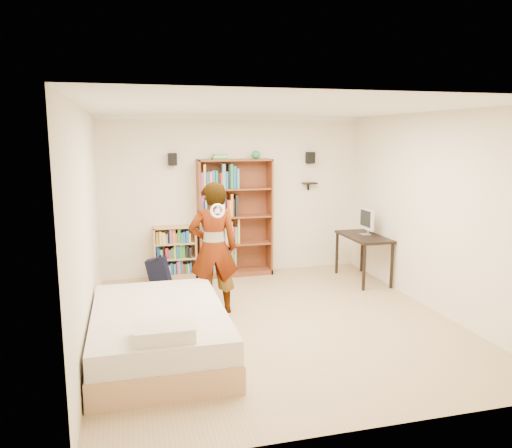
{
  "coord_description": "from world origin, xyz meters",
  "views": [
    {
      "loc": [
        -1.79,
        -5.89,
        2.37
      ],
      "look_at": [
        -0.1,
        0.6,
        1.19
      ],
      "focal_mm": 35.0,
      "sensor_mm": 36.0,
      "label": 1
    }
  ],
  "objects": [
    {
      "name": "low_bookshelf",
      "position": [
        -1.05,
        2.37,
        0.45
      ],
      "size": [
        0.71,
        0.27,
        0.89
      ],
      "primitive_type": null,
      "color": "tan",
      "rests_on": "ground"
    },
    {
      "name": "imac",
      "position": [
        2.0,
        1.5,
        0.98
      ],
      "size": [
        0.13,
        0.45,
        0.44
      ],
      "primitive_type": null,
      "rotation": [
        0.0,
        0.0,
        -0.11
      ],
      "color": "silver",
      "rests_on": "computer_desk"
    },
    {
      "name": "wall_shelf",
      "position": [
        1.35,
        2.41,
        1.55
      ],
      "size": [
        0.25,
        0.16,
        0.02
      ],
      "primitive_type": "cube",
      "color": "black",
      "rests_on": "room_shell"
    },
    {
      "name": "person",
      "position": [
        -0.7,
        0.56,
        0.89
      ],
      "size": [
        0.68,
        0.47,
        1.79
      ],
      "primitive_type": "imported",
      "rotation": [
        0.0,
        0.0,
        3.07
      ],
      "color": "black",
      "rests_on": "ground"
    },
    {
      "name": "room_shell",
      "position": [
        0.0,
        0.0,
        1.76
      ],
      "size": [
        4.52,
        5.02,
        2.71
      ],
      "color": "beige",
      "rests_on": "ground"
    },
    {
      "name": "speaker_left",
      "position": [
        -1.05,
        2.4,
        2.0
      ],
      "size": [
        0.14,
        0.12,
        0.2
      ],
      "primitive_type": "cube",
      "color": "black",
      "rests_on": "room_shell"
    },
    {
      "name": "ground",
      "position": [
        0.0,
        0.0,
        0.0
      ],
      "size": [
        4.5,
        5.0,
        0.01
      ],
      "primitive_type": "cube",
      "color": "tan",
      "rests_on": "ground"
    },
    {
      "name": "crown_molding",
      "position": [
        0.0,
        0.0,
        2.67
      ],
      "size": [
        4.5,
        5.0,
        0.06
      ],
      "color": "white",
      "rests_on": "room_shell"
    },
    {
      "name": "daybed",
      "position": [
        -1.51,
        -0.61,
        0.32
      ],
      "size": [
        1.43,
        2.2,
        0.65
      ],
      "primitive_type": null,
      "color": "silver",
      "rests_on": "ground"
    },
    {
      "name": "computer_desk",
      "position": [
        1.95,
        1.45,
        0.38
      ],
      "size": [
        0.56,
        1.12,
        0.76
      ],
      "primitive_type": null,
      "color": "black",
      "rests_on": "ground"
    },
    {
      "name": "wii_wheel",
      "position": [
        -0.7,
        0.23,
        1.45
      ],
      "size": [
        0.19,
        0.07,
        0.19
      ],
      "primitive_type": "torus",
      "rotation": [
        1.36,
        0.0,
        0.0
      ],
      "color": "silver",
      "rests_on": "person"
    },
    {
      "name": "speaker_right",
      "position": [
        1.35,
        2.4,
        2.0
      ],
      "size": [
        0.14,
        0.12,
        0.2
      ],
      "primitive_type": "cube",
      "color": "black",
      "rests_on": "room_shell"
    },
    {
      "name": "navy_bag",
      "position": [
        -1.36,
        1.97,
        0.24
      ],
      "size": [
        0.41,
        0.33,
        0.48
      ],
      "primitive_type": null,
      "rotation": [
        0.0,
        0.0,
        -0.35
      ],
      "color": "black",
      "rests_on": "ground"
    },
    {
      "name": "tall_bookshelf",
      "position": [
        -0.03,
        2.32,
        1.0
      ],
      "size": [
        1.26,
        0.37,
        1.99
      ],
      "primitive_type": null,
      "color": "brown",
      "rests_on": "ground"
    }
  ]
}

